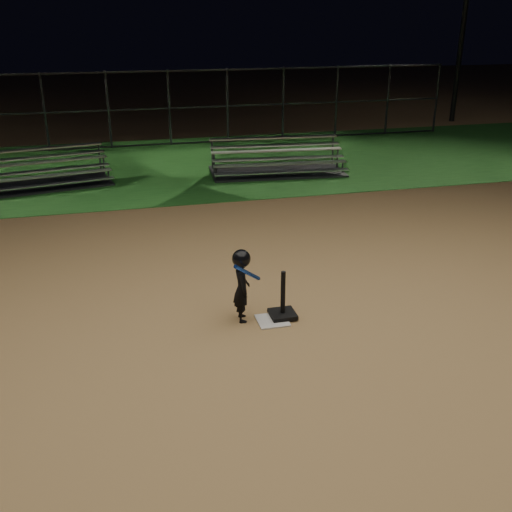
# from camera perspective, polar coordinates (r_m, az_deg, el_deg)

# --- Properties ---
(ground) EXTENTS (80.00, 80.00, 0.00)m
(ground) POSITION_cam_1_polar(r_m,az_deg,el_deg) (8.89, 1.58, -6.27)
(ground) COLOR #A17A49
(ground) RESTS_ON ground
(grass_strip) EXTENTS (60.00, 8.00, 0.01)m
(grass_strip) POSITION_cam_1_polar(r_m,az_deg,el_deg) (18.14, -7.02, 8.65)
(grass_strip) COLOR #1B4E19
(grass_strip) RESTS_ON ground
(home_plate) EXTENTS (0.45, 0.45, 0.02)m
(home_plate) POSITION_cam_1_polar(r_m,az_deg,el_deg) (8.88, 1.58, -6.20)
(home_plate) COLOR beige
(home_plate) RESTS_ON ground
(batting_tee) EXTENTS (0.38, 0.38, 0.73)m
(batting_tee) POSITION_cam_1_polar(r_m,az_deg,el_deg) (8.93, 2.58, -5.01)
(batting_tee) COLOR black
(batting_tee) RESTS_ON home_plate
(child_batter) EXTENTS (0.48, 0.54, 1.12)m
(child_batter) POSITION_cam_1_polar(r_m,az_deg,el_deg) (8.67, -1.38, -2.63)
(child_batter) COLOR black
(child_batter) RESTS_ON ground
(bleacher_left) EXTENTS (3.91, 2.45, 0.89)m
(bleacher_left) POSITION_cam_1_polar(r_m,az_deg,el_deg) (16.75, -20.15, 6.92)
(bleacher_left) COLOR #B3B2B7
(bleacher_left) RESTS_ON ground
(bleacher_right) EXTENTS (3.86, 2.11, 0.91)m
(bleacher_right) POSITION_cam_1_polar(r_m,az_deg,el_deg) (17.10, 2.02, 8.60)
(bleacher_right) COLOR silver
(bleacher_right) RESTS_ON ground
(backstop_fence) EXTENTS (20.08, 0.08, 2.50)m
(backstop_fence) POSITION_cam_1_polar(r_m,az_deg,el_deg) (20.83, -8.31, 13.85)
(backstop_fence) COLOR #38383D
(backstop_fence) RESTS_ON ground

